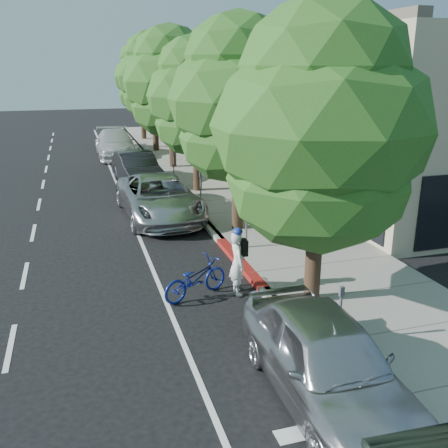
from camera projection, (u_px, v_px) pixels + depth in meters
name	position (u px, v px, depth m)	size (l,w,h in m)	color
ground	(251.00, 277.00, 14.22)	(120.00, 120.00, 0.00)	black
sidewalk	(239.00, 200.00, 22.13)	(4.60, 56.00, 0.15)	gray
curb	(189.00, 204.00, 21.50)	(0.30, 56.00, 0.15)	#9E998E
curb_red_segment	(240.00, 262.00, 15.11)	(0.32, 4.00, 0.15)	maroon
storefront_building	(298.00, 102.00, 32.21)	(10.00, 36.00, 7.00)	#BBB090
street_tree_0	(321.00, 130.00, 11.32)	(5.09, 5.09, 7.29)	black
street_tree_1	(238.00, 102.00, 16.72)	(4.80, 4.80, 7.52)	black
street_tree_2	(196.00, 98.00, 22.26)	(4.49, 4.49, 7.14)	black
street_tree_3	(170.00, 83.00, 27.60)	(5.34, 5.34, 7.97)	black
street_tree_4	(153.00, 78.00, 33.03)	(4.86, 4.86, 8.04)	black
street_tree_5	(141.00, 78.00, 38.55)	(4.25, 4.25, 7.62)	black
cyclist	(237.00, 263.00, 12.98)	(0.62, 0.41, 1.71)	white
bicycle	(195.00, 278.00, 12.88)	(0.68, 1.95, 1.03)	navy
silver_suv	(159.00, 198.00, 19.51)	(2.73, 5.91, 1.64)	#B3B4B8
dark_sedan	(137.00, 169.00, 24.91)	(1.72, 4.93, 1.62)	black
white_pickup	(116.00, 144.00, 32.59)	(2.42, 5.95, 1.73)	silver
dark_suv_far	(117.00, 140.00, 34.82)	(1.80, 4.47, 1.52)	black
near_car_a	(326.00, 360.00, 8.80)	(1.92, 4.78, 1.63)	#B4B4B9
pedestrian	(293.00, 189.00, 19.55)	(0.96, 0.75, 1.98)	black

